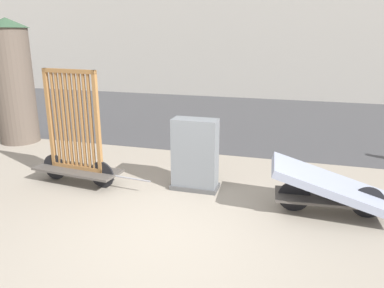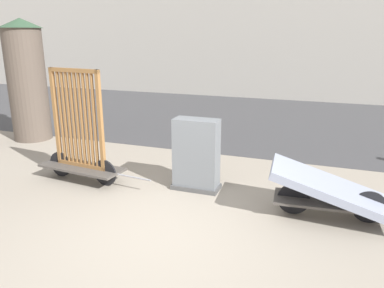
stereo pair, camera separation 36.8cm
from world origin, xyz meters
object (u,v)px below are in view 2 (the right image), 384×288
Objects in this scene: bike_cart_with_bedframe at (80,144)px; advertising_column at (27,80)px; bike_cart_with_mattress at (332,191)px; utility_cabinet at (196,157)px.

bike_cart_with_bedframe is 0.77× the size of advertising_column.
advertising_column is (-7.53, 2.10, 1.13)m from bike_cart_with_mattress.
bike_cart_with_mattress is 1.92× the size of utility_cabinet.
advertising_column is at bearing 161.79° from utility_cabinet.
bike_cart_with_mattress is 2.33m from utility_cabinet.
utility_cabinet is 5.60m from advertising_column.
bike_cart_with_mattress is 0.80× the size of advertising_column.
bike_cart_with_bedframe is 3.81m from advertising_column.
advertising_column reaches higher than utility_cabinet.
utility_cabinet is (-2.29, 0.37, 0.16)m from bike_cart_with_mattress.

